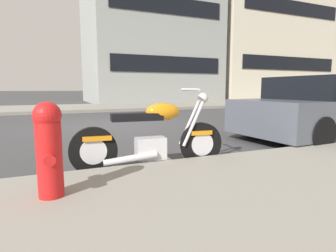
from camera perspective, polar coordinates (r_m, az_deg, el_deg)
The scene contains 8 objects.
ground_plane at distance 8.47m, azimuth -11.77°, elevation 0.08°, with size 260.00×260.00×0.00m, color #3D3D3F.
sidewalk_far_curb at distance 20.69m, azimuth 18.12°, elevation 4.49°, with size 120.00×5.00×0.14m, color gray.
parking_stall_stripe at distance 4.52m, azimuth -0.97°, elevation -6.32°, with size 0.12×2.20×0.01m, color silver.
parked_motorcycle at distance 3.80m, azimuth -3.29°, elevation -2.61°, with size 2.13×0.62×1.10m.
parked_car_at_intersection at distance 7.13m, azimuth 29.53°, elevation 3.09°, with size 4.16×2.10×1.35m.
fire_hydrant at distance 2.66m, azimuth -23.26°, elevation -4.00°, with size 0.24×0.36×0.85m.
townhouse_behind_pole at distance 23.90m, azimuth -4.26°, elevation 20.08°, with size 9.51×8.56×12.45m.
townhouse_corner_block at distance 30.68m, azimuth 16.19°, elevation 18.94°, with size 11.82×11.24×14.44m.
Camera 1 is at (-1.67, -8.23, 1.10)m, focal length 29.68 mm.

